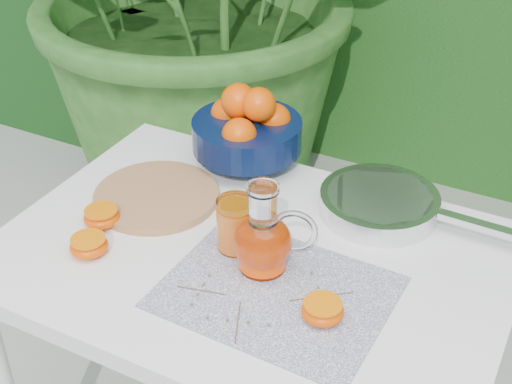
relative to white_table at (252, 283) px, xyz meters
The scene contains 9 objects.
white_table is the anchor object (origin of this frame).
placemat 0.15m from the white_table, 41.58° to the right, with size 0.41×0.32×0.00m, color #0D174C.
cutting_board 0.29m from the white_table, 166.09° to the left, with size 0.27×0.27×0.02m, color #A07548.
fruit_bowl 0.39m from the white_table, 119.18° to the left, with size 0.30×0.30×0.20m.
juice_pitcher 0.16m from the white_table, 38.07° to the right, with size 0.17×0.14×0.19m.
juice_tumbler 0.14m from the white_table, behind, with size 0.09×0.09×0.11m.
saute_pan 0.32m from the white_table, 53.34° to the left, with size 0.45×0.26×0.05m.
orange_halves 0.20m from the white_table, 141.15° to the right, with size 0.61×0.18×0.04m.
thyme_sprigs 0.18m from the white_table, 59.09° to the right, with size 0.30×0.23×0.01m.
Camera 1 is at (0.38, -0.99, 1.63)m, focal length 50.00 mm.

